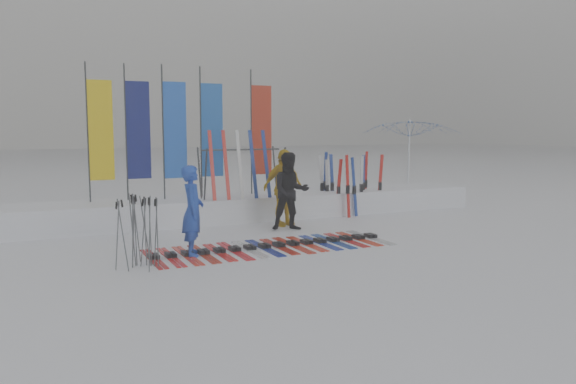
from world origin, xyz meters
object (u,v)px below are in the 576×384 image
ski_rack (242,166)px  ski_row (271,246)px  person_black (290,191)px  tent_canopy (410,160)px  person_yellow (283,188)px  person_blue (193,211)px

ski_rack → ski_row: bearing=-100.6°
person_black → tent_canopy: 5.89m
person_yellow → person_blue: bearing=-151.9°
person_black → tent_canopy: bearing=39.5°
person_blue → person_black: size_ratio=0.93×
ski_rack → person_blue: bearing=-124.2°
person_yellow → ski_rack: bearing=115.3°
ski_row → ski_rack: ski_rack is taller
person_blue → tent_canopy: size_ratio=0.55×
person_blue → tent_canopy: bearing=-43.9°
person_black → ski_rack: 1.74m
ski_rack → tent_canopy: bearing=9.8°
person_blue → ski_rack: 3.82m
person_yellow → person_black: bearing=-108.6°
person_black → person_yellow: 0.60m
person_blue → tent_canopy: tent_canopy is taller
ski_row → tent_canopy: bearing=32.8°
person_yellow → ski_row: 2.65m
person_black → person_blue: bearing=-136.3°
person_yellow → tent_canopy: 5.57m
person_black → tent_canopy: (5.28, 2.57, 0.45)m
person_yellow → ski_rack: 1.27m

